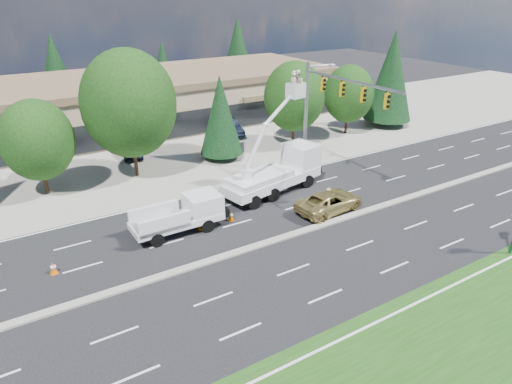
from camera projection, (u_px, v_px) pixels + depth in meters
ground at (263, 245)px, 27.98m from camera, size 140.00×140.00×0.00m
concrete_apron at (151, 152)px, 43.51m from camera, size 140.00×22.00×0.01m
road_median at (263, 244)px, 27.96m from camera, size 120.00×0.55×0.12m
strip_mall at (118, 102)px, 50.09m from camera, size 50.40×15.40×5.50m
tree_front_c at (37, 140)px, 33.12m from camera, size 5.24×5.24×7.27m
tree_front_d at (129, 104)px, 35.70m from camera, size 7.45×7.45×10.34m
tree_front_e at (221, 115)px, 40.33m from camera, size 3.84×3.84×7.58m
tree_front_f at (294, 97)px, 43.85m from camera, size 5.87×5.87×8.14m
tree_front_g at (349, 94)px, 47.40m from camera, size 5.20×5.20×7.22m
tree_front_h at (391, 76)px, 49.71m from camera, size 5.25×5.25×10.34m
tree_back_b at (56, 69)px, 56.60m from camera, size 4.79×4.79×9.45m
tree_back_c at (163, 67)px, 63.66m from camera, size 3.89×3.89×7.66m
tree_back_d at (238, 50)px, 68.74m from camera, size 5.33×5.33×10.51m
signal_mast at (324, 104)px, 35.72m from camera, size 2.76×10.16×9.00m
utility_pickup at (183, 218)px, 29.25m from camera, size 5.83×2.35×2.23m
bucket_truck at (279, 167)px, 34.73m from camera, size 8.67×4.05×8.96m
traffic_cone_a at (53, 268)px, 25.06m from camera, size 0.40×0.40×0.70m
traffic_cone_b at (201, 225)px, 29.59m from camera, size 0.40×0.40×0.70m
traffic_cone_c at (231, 216)px, 30.74m from camera, size 0.40×0.40×0.70m
traffic_cone_d at (329, 190)px, 34.55m from camera, size 0.40×0.40×0.70m
minivan at (330, 202)px, 31.89m from camera, size 5.39×2.89×1.44m
parked_car_west at (130, 149)px, 42.16m from camera, size 2.20×4.43×1.45m
parked_car_east at (229, 127)px, 48.27m from camera, size 2.24×5.03×1.60m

